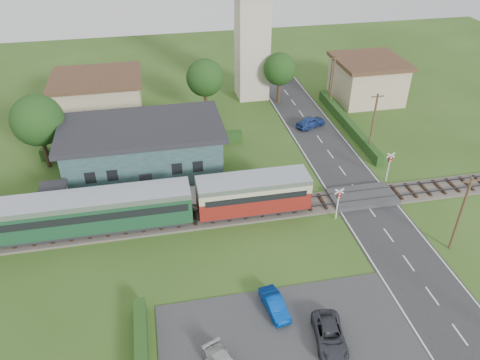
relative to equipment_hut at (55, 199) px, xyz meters
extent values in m
plane|color=#2D4C19|center=(18.00, -5.20, -1.75)|extent=(120.00, 120.00, 0.00)
cube|color=#4C443D|center=(18.00, -3.20, -1.65)|extent=(76.00, 3.20, 0.20)
cube|color=#3F3F47|center=(18.00, -3.92, -1.33)|extent=(76.00, 0.08, 0.15)
cube|color=#3F3F47|center=(18.00, -2.48, -1.33)|extent=(76.00, 0.08, 0.15)
cube|color=#28282B|center=(28.00, -5.20, -1.72)|extent=(6.00, 70.00, 0.05)
cube|color=#333335|center=(16.50, -17.20, -1.71)|extent=(17.00, 9.00, 0.08)
cube|color=#333335|center=(28.00, -3.20, -1.52)|extent=(6.20, 3.40, 0.45)
cube|color=gray|center=(8.00, 0.00, -1.52)|extent=(30.00, 3.00, 0.45)
cube|color=beige|center=(0.00, 0.00, -0.10)|extent=(2.00, 2.00, 2.40)
cube|color=#232328|center=(0.00, 0.00, 1.18)|extent=(2.30, 2.30, 0.15)
cube|color=#254343|center=(8.00, 5.80, 0.65)|extent=(15.00, 8.00, 4.80)
cube|color=#232328|center=(8.00, 5.80, 3.30)|extent=(16.00, 9.00, 0.50)
cube|color=#232328|center=(8.00, 1.86, -0.65)|extent=(1.20, 0.12, 2.20)
cube|color=black|center=(3.00, 1.86, 0.65)|extent=(1.00, 0.12, 1.20)
cube|color=black|center=(5.00, 1.86, 0.65)|extent=(1.00, 0.12, 1.20)
cube|color=black|center=(11.00, 1.86, 0.65)|extent=(1.00, 0.12, 1.20)
cube|color=black|center=(13.00, 1.86, 0.65)|extent=(1.00, 0.12, 1.20)
cube|color=#232328|center=(17.32, -3.20, -1.16)|extent=(9.00, 2.20, 0.50)
cube|color=maroon|center=(17.32, -3.20, -0.16)|extent=(10.00, 2.80, 1.80)
cube|color=#B9B293|center=(17.32, -3.20, 1.09)|extent=(10.00, 2.82, 0.90)
cube|color=black|center=(17.32, -3.20, 0.74)|extent=(9.00, 2.88, 0.60)
cube|color=#A8AFBE|center=(17.32, -3.20, 1.74)|extent=(10.00, 2.90, 0.45)
cube|color=#232328|center=(3.72, -3.20, -1.16)|extent=(15.20, 2.20, 0.50)
cube|color=#174128|center=(3.72, -3.20, 0.34)|extent=(16.00, 2.80, 2.60)
cube|color=black|center=(3.72, -3.20, 0.74)|extent=(15.40, 2.86, 0.70)
cube|color=#A8AFBE|center=(3.72, -3.20, 1.74)|extent=(16.00, 2.90, 0.50)
cube|color=beige|center=(23.00, 22.80, 5.25)|extent=(4.00, 4.00, 14.00)
cube|color=tan|center=(3.00, 19.80, 0.75)|extent=(10.00, 8.00, 5.00)
cube|color=#472D1E|center=(3.00, 19.80, 3.50)|extent=(10.80, 8.80, 0.50)
cube|color=tan|center=(38.00, 18.80, 0.75)|extent=(8.00, 8.00, 5.00)
cube|color=#472D1E|center=(38.00, 18.80, 3.50)|extent=(8.80, 8.80, 0.50)
cube|color=#193814|center=(7.00, -17.20, -1.15)|extent=(0.80, 9.00, 1.20)
cube|color=#193814|center=(32.20, 10.80, -1.15)|extent=(0.80, 18.00, 1.20)
cube|color=#193814|center=(8.00, 10.30, -1.10)|extent=(22.00, 0.80, 1.30)
cylinder|color=#332316|center=(-2.00, 8.80, 0.32)|extent=(0.44, 0.44, 4.12)
sphere|color=#143311|center=(-2.00, 8.80, 3.65)|extent=(5.20, 5.20, 5.20)
cylinder|color=#332316|center=(16.00, 17.80, 0.18)|extent=(0.44, 0.44, 3.85)
sphere|color=#143311|center=(16.00, 17.80, 3.29)|extent=(4.60, 4.60, 4.60)
cylinder|color=#332316|center=(26.00, 19.80, 0.04)|extent=(0.44, 0.44, 3.58)
sphere|color=#143311|center=(26.00, 19.80, 2.93)|extent=(4.20, 4.20, 4.20)
cylinder|color=#473321|center=(32.20, -11.20, 1.75)|extent=(0.22, 0.22, 7.00)
cube|color=#473321|center=(32.20, -11.20, 4.95)|extent=(1.40, 0.10, 0.10)
cylinder|color=#473321|center=(32.20, 4.80, 1.75)|extent=(0.22, 0.22, 7.00)
cube|color=#473321|center=(32.20, 4.80, 4.95)|extent=(1.40, 0.10, 0.10)
cylinder|color=#473321|center=(32.20, 16.80, 1.75)|extent=(0.22, 0.22, 7.00)
cube|color=#473321|center=(32.20, 16.80, 4.95)|extent=(1.40, 0.10, 0.10)
cylinder|color=silver|center=(24.40, -5.60, -0.25)|extent=(0.12, 0.12, 3.00)
cube|color=#232328|center=(24.40, -5.60, 0.85)|extent=(0.35, 0.18, 0.55)
sphere|color=#FF190C|center=(24.40, -5.72, 1.00)|extent=(0.14, 0.14, 0.14)
sphere|color=#FF190C|center=(24.40, -5.72, 0.70)|extent=(0.14, 0.14, 0.14)
cube|color=silver|center=(24.40, -5.60, 1.25)|extent=(0.84, 0.05, 0.55)
cube|color=silver|center=(24.40, -5.60, 1.25)|extent=(0.84, 0.05, 0.55)
cylinder|color=silver|center=(31.60, -0.80, -0.25)|extent=(0.12, 0.12, 3.00)
cube|color=#232328|center=(31.60, -0.80, 0.85)|extent=(0.35, 0.18, 0.55)
sphere|color=#FF190C|center=(31.60, -0.92, 1.00)|extent=(0.14, 0.14, 0.14)
sphere|color=#FF190C|center=(31.60, -0.92, 0.70)|extent=(0.14, 0.14, 0.14)
cube|color=silver|center=(31.60, -0.80, 1.25)|extent=(0.84, 0.05, 0.55)
cube|color=silver|center=(31.60, -0.80, 1.25)|extent=(0.84, 0.05, 0.55)
cylinder|color=#3F3F47|center=(-4.00, 14.80, 0.75)|extent=(0.14, 0.14, 5.00)
sphere|color=orange|center=(-4.00, 14.80, 3.25)|extent=(0.30, 0.30, 0.30)
cylinder|color=#3F3F47|center=(34.00, 21.80, 0.75)|extent=(0.14, 0.14, 5.00)
sphere|color=orange|center=(34.00, 21.80, 3.25)|extent=(0.30, 0.30, 0.30)
imported|color=navy|center=(27.95, 12.01, -1.05)|extent=(4.12, 2.95, 1.30)
imported|color=#013192|center=(16.27, -14.70, -1.11)|extent=(1.67, 3.52, 1.11)
imported|color=#32353C|center=(19.16, -17.97, -1.10)|extent=(2.49, 4.35, 1.14)
imported|color=gray|center=(13.53, -0.38, -0.52)|extent=(0.67, 0.57, 1.55)
imported|color=gray|center=(2.40, 0.31, -0.36)|extent=(0.98, 1.10, 1.88)
camera|label=1|loc=(9.43, -36.31, 24.35)|focal=35.00mm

